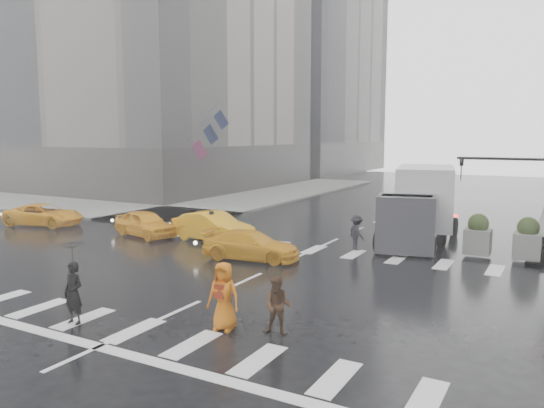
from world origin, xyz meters
The scene contains 19 objects.
ground centered at (0.00, 0.00, 0.00)m, with size 120.00×120.00×0.00m, color black.
sidewalk_nw centered at (-19.50, 17.50, 0.07)m, with size 35.00×35.00×0.15m, color slate.
building_nw centered at (-29.00, 27.00, 17.25)m, with size 26.05×26.05×38.00m.
building_nw_far centered at (-29.00, 56.00, 20.19)m, with size 26.05×26.05×44.00m.
road_markings centered at (0.00, 0.00, 0.01)m, with size 18.00×48.00×0.01m, color silver, non-canonical shape.
traffic_signal_pole centered at (9.01, 8.01, 3.22)m, with size 4.45×0.42×4.50m.
planter_west centered at (7.00, 8.20, 0.98)m, with size 1.10×1.10×1.80m.
planter_mid centered at (9.00, 8.20, 0.98)m, with size 1.10×1.10×1.80m.
flag_cluster centered at (-15.08, 18.50, 5.64)m, with size 2.87×3.06×4.69m.
pedestrian_black centered at (-1.91, -6.41, 1.57)m, with size 0.96×0.98×2.43m.
pedestrian_brown centered at (3.61, -4.29, 0.80)m, with size 0.78×0.61×1.61m, color #452B18.
pedestrian_orange centered at (2.13, -4.72, 0.97)m, with size 1.02×0.74×1.93m.
pedestrian_far_a centered at (-5.19, 5.00, 0.82)m, with size 0.96×0.59×1.64m, color black.
pedestrian_far_b centered at (1.80, 6.92, 0.83)m, with size 1.07×0.59×1.65m, color black.
taxi_front centered at (-9.28, 4.65, 0.70)m, with size 1.65×4.11×1.40m, color #F7A60D.
taxi_mid centered at (-5.27, 5.25, 0.76)m, with size 1.61×4.61×1.52m, color #F7A60D.
taxi_rear centered at (-1.58, 2.87, 0.63)m, with size 1.76×3.82×1.26m, color #F7A60D.
taxi_far centered at (-16.96, 4.31, 0.66)m, with size 2.18×4.18×1.31m, color #F7A60D.
box_truck centered at (4.01, 9.90, 2.03)m, with size 2.68×7.16×3.80m.
Camera 1 is at (10.20, -16.53, 5.41)m, focal length 35.00 mm.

